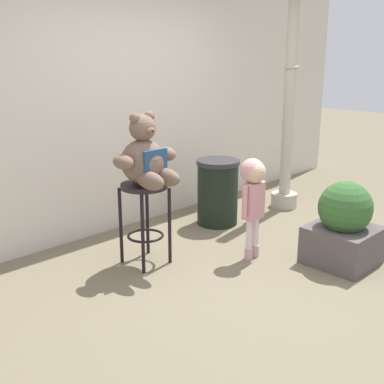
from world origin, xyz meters
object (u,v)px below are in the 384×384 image
at_px(child_walking, 253,187).
at_px(planter_with_shrub, 344,227).
at_px(bar_stool_with_teddy, 145,206).
at_px(trash_bin, 218,192).
at_px(teddy_bear, 146,159).
at_px(lamppost, 289,112).

relative_size(child_walking, planter_with_shrub, 1.23).
bearing_deg(child_walking, bar_stool_with_teddy, -89.05).
height_order(trash_bin, planter_with_shrub, planter_with_shrub).
height_order(teddy_bear, trash_bin, teddy_bear).
height_order(bar_stool_with_teddy, lamppost, lamppost).
bearing_deg(bar_stool_with_teddy, child_walking, -38.05).
relative_size(child_walking, trash_bin, 1.31).
relative_size(teddy_bear, trash_bin, 0.86).
distance_m(bar_stool_with_teddy, teddy_bear, 0.44).
distance_m(teddy_bear, child_walking, 1.02).
height_order(bar_stool_with_teddy, teddy_bear, teddy_bear).
xyz_separation_m(child_walking, planter_with_shrub, (0.50, -0.67, -0.34)).
bearing_deg(lamppost, teddy_bear, -177.06).
height_order(teddy_bear, lamppost, lamppost).
distance_m(teddy_bear, lamppost, 2.34).
bearing_deg(child_walking, teddy_bear, -87.54).
xyz_separation_m(child_walking, trash_bin, (0.49, 0.88, -0.33)).
bearing_deg(bar_stool_with_teddy, planter_with_shrub, -45.05).
xyz_separation_m(bar_stool_with_teddy, child_walking, (0.79, -0.62, 0.15)).
distance_m(bar_stool_with_teddy, lamppost, 2.42).
height_order(lamppost, planter_with_shrub, lamppost).
xyz_separation_m(teddy_bear, child_walking, (0.79, -0.58, -0.29)).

